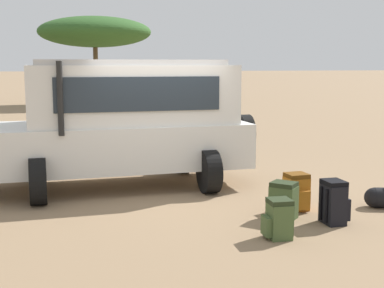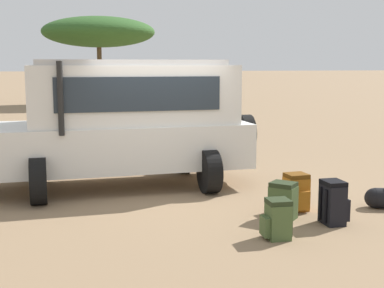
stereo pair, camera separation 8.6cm
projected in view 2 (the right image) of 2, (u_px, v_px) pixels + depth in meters
ground_plane at (161, 192)px, 9.99m from camera, size 320.00×320.00×0.00m
safari_vehicle at (125, 120)px, 10.25m from camera, size 5.41×2.93×2.44m
backpack_beside_front_wheel at (283, 201)px, 8.20m from camera, size 0.50×0.50×0.57m
backpack_cluster_center at (296, 193)px, 8.66m from camera, size 0.38×0.44×0.61m
backpack_near_rear_wheel at (333, 203)px, 7.94m from camera, size 0.40×0.39×0.66m
backpack_outermost at (277, 219)px, 7.28m from camera, size 0.41×0.33×0.55m
acacia_tree_right_mid at (99, 32)px, 30.58m from camera, size 6.44×5.55×5.04m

